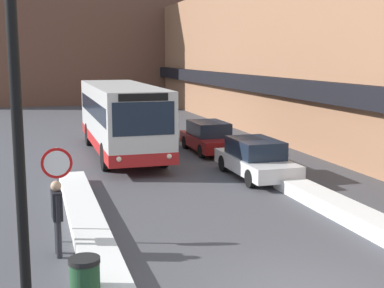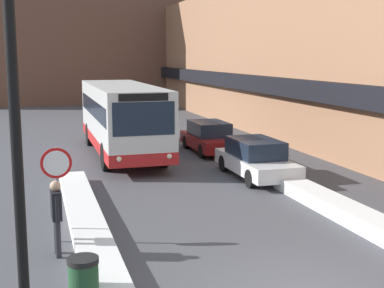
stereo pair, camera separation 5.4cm
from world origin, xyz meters
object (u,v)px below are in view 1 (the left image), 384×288
Objects in this scene: parked_car_front at (256,158)px; city_bus at (121,117)px; stop_sign at (57,174)px; pedestrian at (57,211)px; parked_car_back at (209,137)px; street_lamp at (33,64)px; trash_bin at (85,282)px.

city_bus is at bearing 124.28° from parked_car_front.
stop_sign is 1.15m from pedestrian.
parked_car_back is at bearing 144.08° from pedestrian.
street_lamp is at bearing -8.11° from pedestrian.
parked_car_back is 4.56× the size of trash_bin.
stop_sign is 0.32× the size of street_lamp.
pedestrian reaches higher than parked_car_front.
city_bus is 1.43× the size of street_lamp.
parked_car_front is 1.05× the size of parked_car_back.
street_lamp is at bearing -127.02° from parked_car_front.
stop_sign is (-3.41, -11.35, -0.05)m from city_bus.
parked_car_back is (-0.00, 5.65, -0.00)m from parked_car_front.
pedestrian is at bearing -105.83° from city_bus.
city_bus reaches higher than parked_car_back.
street_lamp is 4.12× the size of pedestrian.
stop_sign is at bearing 85.14° from street_lamp.
parked_car_back is 1.81× the size of stop_sign.
pedestrian is at bearing -122.76° from parked_car_back.
parked_car_back is 18.52m from street_lamp.
stop_sign reaches higher than pedestrian.
city_bus is 12.78m from pedestrian.
city_bus is at bearing 161.01° from pedestrian.
stop_sign is at bearing -145.11° from parked_car_front.
stop_sign is (-7.55, -10.92, 1.01)m from parked_car_back.
street_lamp is 5.60m from pedestrian.
pedestrian is (-3.48, -12.28, -0.72)m from city_bus.
pedestrian is (-7.62, -11.85, 0.34)m from parked_car_back.
pedestrian is (-7.62, -6.20, 0.34)m from parked_car_front.
city_bus reaches higher than parked_car_front.
street_lamp is at bearing -116.21° from parked_car_back.
parked_car_back is at bearing -5.91° from city_bus.
parked_car_back reaches higher than trash_bin.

